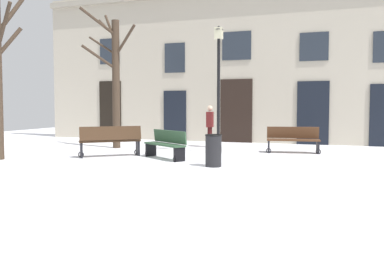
{
  "coord_description": "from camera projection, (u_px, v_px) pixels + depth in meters",
  "views": [
    {
      "loc": [
        3.38,
        -8.67,
        1.56
      ],
      "look_at": [
        0.0,
        1.56,
        0.95
      ],
      "focal_mm": 36.83,
      "sensor_mm": 36.0,
      "label": 1
    }
  ],
  "objects": [
    {
      "name": "streetlamp",
      "position": [
        219.0,
        76.0,
        12.83
      ],
      "size": [
        0.3,
        0.3,
        4.15
      ],
      "color": "black",
      "rests_on": "ground"
    },
    {
      "name": "building_facade",
      "position": [
        239.0,
        63.0,
        16.73
      ],
      "size": [
        18.55,
        0.6,
        6.66
      ],
      "color": "#BCB29E",
      "rests_on": "ground"
    },
    {
      "name": "person_crossing_plaza",
      "position": [
        210.0,
        124.0,
        14.76
      ],
      "size": [
        0.25,
        0.4,
        1.57
      ],
      "rotation": [
        0.0,
        0.0,
        4.8
      ],
      "color": "#350F0F",
      "rests_on": "ground"
    },
    {
      "name": "bench_near_lamp",
      "position": [
        166.0,
        144.0,
        11.55
      ],
      "size": [
        1.59,
        1.28,
        0.84
      ],
      "rotation": [
        0.0,
        0.0,
        5.68
      ],
      "color": "#2D4C33",
      "rests_on": "ground"
    },
    {
      "name": "tree_foreground",
      "position": [
        114.0,
        77.0,
        14.39
      ],
      "size": [
        2.32,
        2.05,
        4.99
      ],
      "color": "#423326",
      "rests_on": "ground"
    },
    {
      "name": "bench_far_corner",
      "position": [
        293.0,
        140.0,
        13.0
      ],
      "size": [
        1.76,
        0.71,
        0.86
      ],
      "rotation": [
        0.0,
        0.0,
        0.13
      ],
      "color": "#51331E",
      "rests_on": "ground"
    },
    {
      "name": "ground_plane",
      "position": [
        171.0,
        171.0,
        9.36
      ],
      "size": [
        29.68,
        29.68,
        0.0
      ],
      "primitive_type": "plane",
      "color": "white"
    },
    {
      "name": "bench_near_center_tree",
      "position": [
        110.0,
        140.0,
        11.99
      ],
      "size": [
        1.73,
        1.49,
        0.94
      ],
      "rotation": [
        0.0,
        0.0,
        3.8
      ],
      "color": "#3D2819",
      "rests_on": "ground"
    },
    {
      "name": "litter_bin",
      "position": [
        213.0,
        150.0,
        10.05
      ],
      "size": [
        0.44,
        0.44,
        0.83
      ],
      "color": "black",
      "rests_on": "ground"
    }
  ]
}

